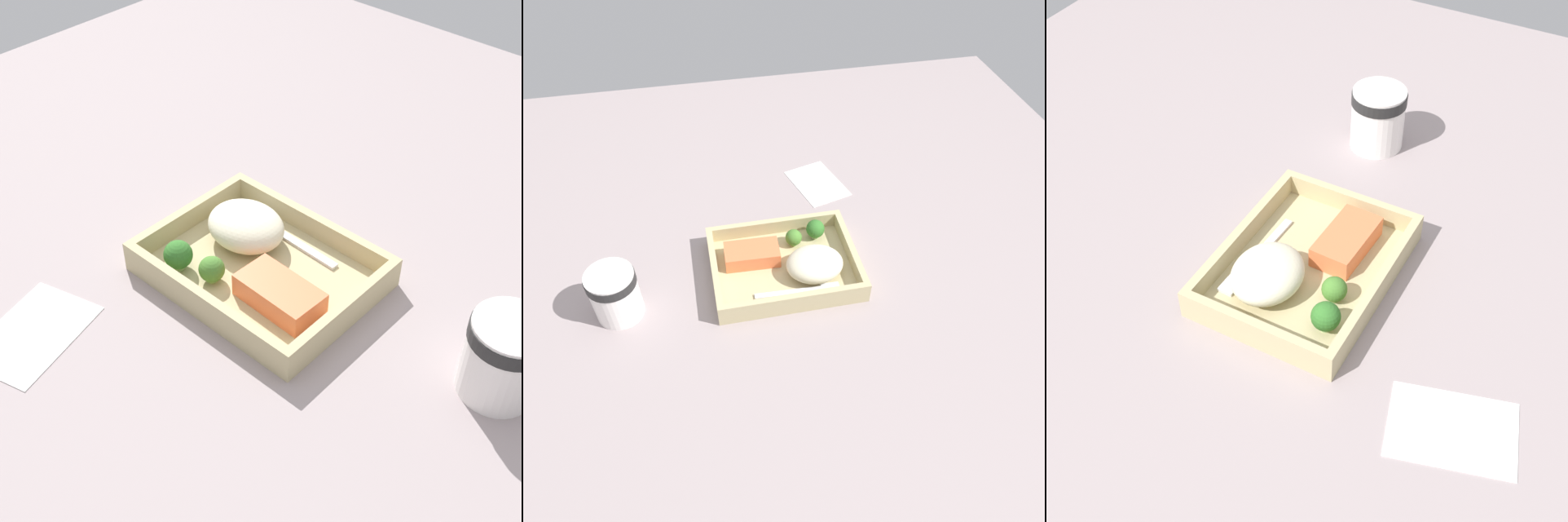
{
  "view_description": "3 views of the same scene",
  "coord_description": "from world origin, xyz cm",
  "views": [
    {
      "loc": [
        -46.1,
        50.14,
        63.0
      ],
      "look_at": [
        0.0,
        0.0,
        2.7
      ],
      "focal_mm": 50.0,
      "sensor_mm": 36.0,
      "label": 1
    },
    {
      "loc": [
        -13.46,
        -65.67,
        72.73
      ],
      "look_at": [
        0.0,
        0.0,
        2.7
      ],
      "focal_mm": 35.0,
      "sensor_mm": 36.0,
      "label": 2
    },
    {
      "loc": [
        58.43,
        31.56,
        70.85
      ],
      "look_at": [
        0.0,
        0.0,
        2.7
      ],
      "focal_mm": 50.0,
      "sensor_mm": 36.0,
      "label": 3
    }
  ],
  "objects": [
    {
      "name": "ground_plane",
      "position": [
        0.0,
        0.0,
        -1.0
      ],
      "size": [
        160.0,
        160.0,
        2.0
      ],
      "primitive_type": "cube",
      "color": "gray"
    },
    {
      "name": "takeout_tray",
      "position": [
        0.0,
        0.0,
        0.6
      ],
      "size": [
        27.66,
        21.36,
        1.2
      ],
      "primitive_type": "cube",
      "color": "tan",
      "rests_on": "ground_plane"
    },
    {
      "name": "tray_rim",
      "position": [
        0.0,
        0.0,
        2.73
      ],
      "size": [
        27.66,
        21.36,
        3.06
      ],
      "color": "tan",
      "rests_on": "takeout_tray"
    },
    {
      "name": "salmon_fillet",
      "position": [
        -5.71,
        2.92,
        2.74
      ],
      "size": [
        10.72,
        6.11,
        3.08
      ],
      "primitive_type": "cube",
      "rotation": [
        0.0,
        0.0,
        -0.04
      ],
      "color": "#F37244",
      "rests_on": "takeout_tray"
    },
    {
      "name": "mashed_potatoes",
      "position": [
        5.27,
        -2.87,
        3.74
      ],
      "size": [
        10.76,
        9.08,
        5.08
      ],
      "primitive_type": "ellipsoid",
      "color": "#EEE4C1",
      "rests_on": "takeout_tray"
    },
    {
      "name": "broccoli_floret_1",
      "position": [
        7.82,
        6.78,
        3.41
      ],
      "size": [
        3.73,
        3.73,
        4.15
      ],
      "color": "#84A566",
      "rests_on": "takeout_tray"
    },
    {
      "name": "broccoli_floret_2",
      "position": [
        3.1,
        5.56,
        3.07
      ],
      "size": [
        3.31,
        3.31,
        3.59
      ],
      "color": "#7BA254",
      "rests_on": "takeout_tray"
    },
    {
      "name": "fork",
      "position": [
        2.2,
        -6.98,
        1.42
      ],
      "size": [
        15.86,
        2.34,
        0.44
      ],
      "color": "silver",
      "rests_on": "takeout_tray"
    },
    {
      "name": "paper_cup",
      "position": [
        -30.84,
        -4.05,
        5.55
      ],
      "size": [
        8.62,
        8.62,
        9.93
      ],
      "color": "white",
      "rests_on": "ground_plane"
    },
    {
      "name": "receipt_slip",
      "position": [
        13.07,
        25.39,
        0.12
      ],
      "size": [
        13.43,
        16.56,
        0.24
      ],
      "primitive_type": "cube",
      "rotation": [
        0.0,
        0.0,
        0.27
      ],
      "color": "white",
      "rests_on": "ground_plane"
    }
  ]
}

